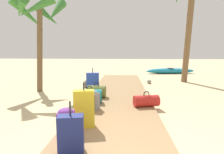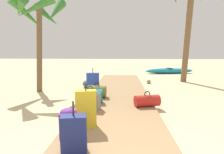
% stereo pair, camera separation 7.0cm
% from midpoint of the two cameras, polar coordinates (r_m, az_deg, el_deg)
% --- Properties ---
extents(ground_plane, '(60.00, 60.00, 0.00)m').
position_cam_midpoint_polar(ground_plane, '(5.66, 2.09, -7.54)').
color(ground_plane, '#D1BA8C').
extents(boardwalk, '(1.99, 9.23, 0.08)m').
position_cam_midpoint_polar(boardwalk, '(6.54, 2.35, -5.02)').
color(boardwalk, '#9E7A51').
rests_on(boardwalk, ground).
extents(backpack_tan, '(0.27, 0.28, 0.57)m').
position_cam_midpoint_polar(backpack_tan, '(4.22, -9.15, -7.73)').
color(backpack_tan, tan).
rests_on(backpack_tan, boardwalk).
extents(suitcase_blue, '(0.45, 0.23, 0.87)m').
position_cam_midpoint_polar(suitcase_blue, '(6.37, -5.73, -1.82)').
color(suitcase_blue, '#2847B7').
rests_on(suitcase_blue, boardwalk).
extents(suitcase_yellow, '(0.42, 0.26, 0.85)m').
position_cam_midpoint_polar(suitcase_yellow, '(3.55, -8.17, -9.80)').
color(suitcase_yellow, gold).
rests_on(suitcase_yellow, boardwalk).
extents(duffel_bag_olive, '(0.58, 0.40, 0.49)m').
position_cam_midpoint_polar(duffel_bag_olive, '(5.76, -4.51, -4.51)').
color(duffel_bag_olive, olive).
rests_on(duffel_bag_olive, boardwalk).
extents(duffel_bag_teal, '(0.72, 0.49, 0.49)m').
position_cam_midpoint_polar(duffel_bag_teal, '(5.15, -6.64, -6.03)').
color(duffel_bag_teal, '#197A7F').
rests_on(duffel_bag_teal, boardwalk).
extents(backpack_purple, '(0.31, 0.31, 0.50)m').
position_cam_midpoint_polar(backpack_purple, '(3.26, -13.58, -13.45)').
color(backpack_purple, '#6B2D84').
rests_on(backpack_purple, boardwalk).
extents(backpack_grey, '(0.33, 0.31, 0.48)m').
position_cam_midpoint_polar(backpack_grey, '(4.58, -5.58, -7.05)').
color(backpack_grey, slate).
rests_on(backpack_grey, boardwalk).
extents(suitcase_navy, '(0.38, 0.25, 0.76)m').
position_cam_midpoint_polar(suitcase_navy, '(2.76, -12.00, -17.10)').
color(suitcase_navy, navy).
rests_on(suitcase_navy, boardwalk).
extents(duffel_bag_red, '(0.71, 0.45, 0.41)m').
position_cam_midpoint_polar(duffel_bag_red, '(4.91, 11.09, -7.33)').
color(duffel_bag_red, red).
rests_on(duffel_bag_red, boardwalk).
extents(palm_tree_far_right, '(2.03, 2.11, 4.82)m').
position_cam_midpoint_polar(palm_tree_far_right, '(9.68, 23.60, 20.31)').
color(palm_tree_far_right, brown).
rests_on(palm_tree_far_right, ground).
extents(palm_tree_near_left, '(2.14, 2.17, 3.58)m').
position_cam_midpoint_polar(palm_tree_near_left, '(7.68, -21.84, 17.09)').
color(palm_tree_near_left, brown).
rests_on(palm_tree_near_left, ground).
extents(kayak, '(3.41, 1.16, 0.37)m').
position_cam_midpoint_polar(kayak, '(13.07, 17.86, 1.84)').
color(kayak, teal).
rests_on(kayak, ground).
extents(rock_right_near, '(0.24, 0.28, 0.18)m').
position_cam_midpoint_polar(rock_right_near, '(8.80, 11.78, -1.44)').
color(rock_right_near, gray).
rests_on(rock_right_near, ground).
extents(rock_left_near, '(0.56, 0.58, 0.30)m').
position_cam_midpoint_polar(rock_left_near, '(7.79, -7.46, -2.11)').
color(rock_left_near, '#5B5651').
rests_on(rock_left_near, ground).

